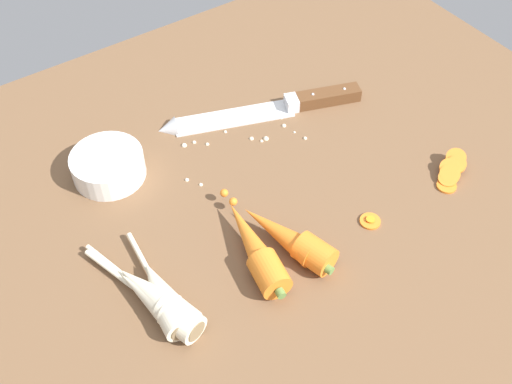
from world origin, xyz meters
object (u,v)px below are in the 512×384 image
whole_carrot_second (288,239)px  carrot_slice_stray_near (370,220)px  parsnip_front (163,296)px  prep_bowl (108,165)px  carrot_slice_stack (451,171)px  chefs_knife (258,111)px  parsnip_mid_right (155,297)px  whole_carrot (255,248)px  parsnip_mid_left (158,303)px

whole_carrot_second → carrot_slice_stray_near: bearing=-13.2°
parsnip_front → prep_bowl: (4.10, 24.79, 0.17)cm
carrot_slice_stack → prep_bowl: 51.92cm
chefs_knife → parsnip_mid_right: 39.21cm
whole_carrot → whole_carrot_second: size_ratio=1.08×
parsnip_mid_left → carrot_slice_stack: bearing=-4.9°
whole_carrot → whole_carrot_second: bearing=-14.5°
whole_carrot → whole_carrot_second: 4.75cm
prep_bowl → parsnip_mid_right: bearing=-101.7°
parsnip_front → parsnip_mid_left: size_ratio=0.91×
carrot_slice_stray_near → prep_bowl: (-26.73, 29.37, 1.79)cm
whole_carrot → prep_bowl: bearing=111.0°
chefs_knife → carrot_slice_stack: (16.21, -28.15, 0.31)cm
chefs_knife → carrot_slice_stray_near: 28.18cm
whole_carrot → parsnip_mid_right: size_ratio=1.00×
carrot_slice_stack → whole_carrot: bearing=173.0°
carrot_slice_stray_near → prep_bowl: size_ratio=0.27×
whole_carrot_second → parsnip_mid_right: bearing=173.7°
parsnip_mid_left → carrot_slice_stray_near: size_ratio=6.60×
parsnip_mid_left → carrot_slice_stray_near: parsnip_mid_left is taller
whole_carrot → parsnip_mid_right: bearing=176.4°
whole_carrot_second → parsnip_mid_right: size_ratio=0.92×
parsnip_front → parsnip_mid_right: 1.04cm
parsnip_mid_left → chefs_knife: bearing=37.2°
carrot_slice_stray_near → whole_carrot: bearing=166.4°
chefs_knife → prep_bowl: size_ratio=3.08×
carrot_slice_stack → prep_bowl: prep_bowl is taller
whole_carrot_second → carrot_slice_stack: size_ratio=2.44×
carrot_slice_stray_near → parsnip_mid_left: bearing=172.6°
parsnip_mid_right → carrot_slice_stray_near: size_ratio=6.50×
parsnip_mid_left → parsnip_mid_right: 0.94cm
whole_carrot → parsnip_front: 13.78cm
chefs_knife → whole_carrot: bearing=-125.2°
chefs_knife → carrot_slice_stack: size_ratio=4.58×
prep_bowl → carrot_slice_stack: bearing=-34.4°
whole_carrot_second → carrot_slice_stack: (28.55, -2.91, -1.13)cm
chefs_knife → prep_bowl: prep_bowl is taller
chefs_knife → whole_carrot_second: size_ratio=1.88×
parsnip_front → chefs_knife: bearing=37.5°
prep_bowl → whole_carrot_second: bearing=-61.7°
parsnip_mid_right → parsnip_front: bearing=-26.5°
whole_carrot → whole_carrot_second: same height
chefs_knife → prep_bowl: 26.68cm
whole_carrot → parsnip_mid_left: (-14.76, -0.01, -0.12)cm
carrot_slice_stray_near → prep_bowl: bearing=132.3°
parsnip_front → parsnip_mid_left: same height
carrot_slice_stack → carrot_slice_stray_near: bearing=-179.9°
carrot_slice_stray_near → parsnip_front: bearing=171.5°
parsnip_mid_right → carrot_slice_stack: size_ratio=2.64×
whole_carrot → parsnip_mid_right: 14.73cm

